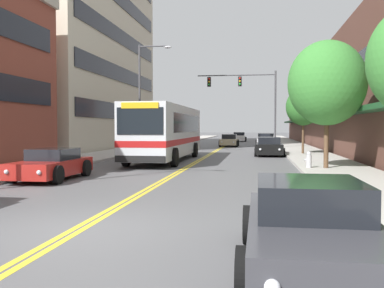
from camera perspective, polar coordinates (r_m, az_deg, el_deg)
name	(u,v)px	position (r m, az deg, el deg)	size (l,w,h in m)	color
ground_plane	(224,147)	(45.32, 4.22, -0.35)	(240.00, 240.00, 0.00)	#565659
sidewalk_left	(157,145)	(46.45, -4.71, -0.20)	(3.48, 106.00, 0.15)	#B2ADA5
sidewalk_right	(294,146)	(45.33, 13.38, -0.31)	(3.48, 106.00, 0.15)	#B2ADA5
centre_line	(224,147)	(45.32, 4.22, -0.34)	(0.34, 106.00, 0.01)	yellow
storefront_row_right	(355,103)	(46.22, 20.86, 5.13)	(9.10, 68.00, 8.99)	brown
city_bus	(167,130)	(26.35, -3.38, 1.83)	(2.88, 12.00, 3.29)	silver
car_charcoal_parked_left_near	(165,143)	(36.76, -3.62, 0.10)	(2.02, 4.20, 1.46)	#232328
car_red_parked_left_far	(52,165)	(17.64, -18.17, -2.66)	(1.98, 4.28, 1.21)	maroon
car_dark_grey_parked_right_foreground	(310,228)	(6.48, 15.47, -10.80)	(2.00, 4.33, 1.28)	#38383D
car_black_parked_right_mid	(269,147)	(31.57, 10.23, -0.38)	(2.08, 4.92, 1.33)	black
car_silver_parked_right_far	(266,140)	(46.59, 9.80, 0.49)	(2.15, 4.25, 1.39)	#B7B7BC
car_beige_moving_lead	(229,141)	(46.24, 4.99, 0.45)	(1.98, 4.87, 1.29)	#BCAD89
car_white_moving_second	(239,137)	(62.01, 6.31, 0.92)	(2.04, 4.18, 1.33)	white
traffic_signal_mast	(249,93)	(41.38, 7.65, 6.72)	(7.51, 0.38, 7.38)	#47474C
street_lamp_left_far	(144,89)	(32.75, -6.41, 7.28)	(2.55, 0.28, 8.28)	#47474C
street_tree_right_mid	(327,83)	(20.98, 17.55, 7.74)	(3.58, 3.58, 5.93)	brown
street_tree_right_far	(303,107)	(32.03, 14.61, 4.83)	(2.48, 2.48, 4.76)	brown
fire_hydrant	(309,160)	(20.83, 15.31, -2.01)	(0.33, 0.25, 0.77)	#B7B7BC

